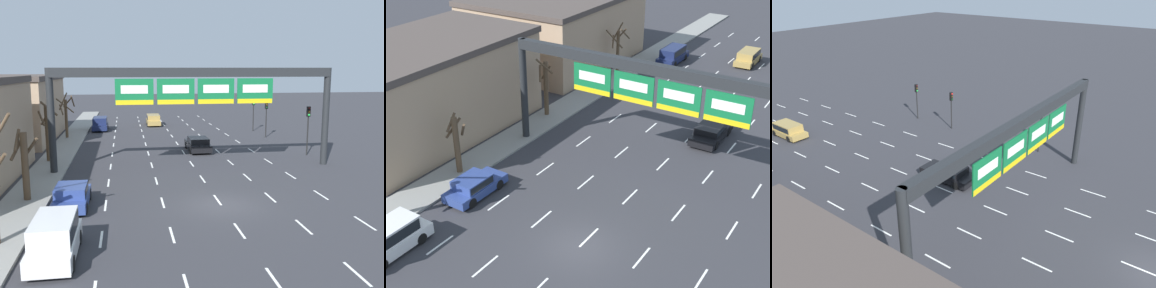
# 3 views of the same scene
# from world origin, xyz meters

# --- Properties ---
(ground_plane) EXTENTS (220.00, 220.00, 0.00)m
(ground_plane) POSITION_xyz_m (0.00, 0.00, 0.00)
(ground_plane) COLOR #333338
(sidewalk_left) EXTENTS (2.80, 110.00, 0.15)m
(sidewalk_left) POSITION_xyz_m (-11.30, 0.00, 0.07)
(sidewalk_left) COLOR gray
(sidewalk_left) RESTS_ON ground_plane
(lane_dashes) EXTENTS (13.32, 67.00, 0.01)m
(lane_dashes) POSITION_xyz_m (0.00, 13.50, 0.00)
(lane_dashes) COLOR white
(lane_dashes) RESTS_ON ground_plane
(sign_gantry) EXTENTS (21.93, 0.70, 7.85)m
(sign_gantry) POSITION_xyz_m (0.00, 9.15, 6.29)
(sign_gantry) COLOR #232628
(sign_gantry) RESTS_ON ground_plane
(building_near) EXTENTS (9.80, 17.30, 7.23)m
(building_near) POSITION_xyz_m (-17.90, 6.07, 3.62)
(building_near) COLOR tan
(building_near) RESTS_ON ground_plane
(building_far) EXTENTS (13.37, 16.72, 7.06)m
(building_far) POSITION_xyz_m (-19.65, 26.11, 3.54)
(building_far) COLOR tan
(building_far) RESTS_ON ground_plane
(suv_navy) EXTENTS (1.88, 4.75, 1.68)m
(suv_navy) POSITION_xyz_m (-8.50, 32.10, 0.94)
(suv_navy) COLOR #19234C
(suv_navy) RESTS_ON ground_plane
(suv_white) EXTENTS (1.81, 4.45, 1.78)m
(suv_white) POSITION_xyz_m (-8.35, -5.79, 0.98)
(suv_white) COLOR silver
(suv_white) RESTS_ON ground_plane
(car_blue) EXTENTS (1.86, 4.26, 1.35)m
(car_blue) POSITION_xyz_m (-8.44, 0.89, 0.72)
(car_blue) COLOR navy
(car_blue) RESTS_ON ground_plane
(suv_gold) EXTENTS (1.84, 4.51, 1.49)m
(suv_gold) POSITION_xyz_m (-1.49, 35.88, 0.84)
(suv_gold) COLOR #A88947
(suv_gold) RESTS_ON ground_plane
(car_black) EXTENTS (1.96, 4.78, 1.32)m
(car_black) POSITION_xyz_m (1.46, 16.47, 0.72)
(car_black) COLOR black
(car_black) RESTS_ON ground_plane
(tree_bare_second) EXTENTS (1.73, 1.57, 5.07)m
(tree_bare_second) POSITION_xyz_m (-11.75, 13.37, 2.72)
(tree_bare_second) COLOR brown
(tree_bare_second) RESTS_ON sidewalk_left
(tree_bare_third) EXTENTS (1.65, 1.23, 4.18)m
(tree_bare_third) POSITION_xyz_m (-11.22, 2.44, 2.38)
(tree_bare_third) COLOR brown
(tree_bare_third) RESTS_ON sidewalk_left
(tree_bare_furthest) EXTENTS (1.90, 1.82, 4.98)m
(tree_bare_furthest) POSITION_xyz_m (-11.80, 25.80, 2.79)
(tree_bare_furthest) COLOR brown
(tree_bare_furthest) RESTS_ON sidewalk_left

